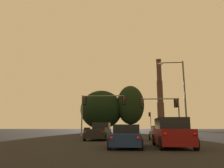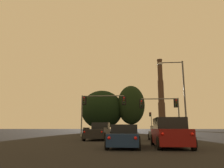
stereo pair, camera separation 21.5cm
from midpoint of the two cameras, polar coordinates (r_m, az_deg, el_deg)
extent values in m
cube|color=black|center=(23.55, -3.38, -12.75)|extent=(2.16, 5.46, 0.88)
cube|color=black|center=(25.28, -2.66, -10.85)|extent=(1.89, 1.85, 0.72)
cube|color=black|center=(22.37, -6.40, -11.44)|extent=(0.17, 2.43, 0.16)
cube|color=black|center=(22.03, -1.54, -11.50)|extent=(0.17, 2.43, 0.16)
cylinder|color=black|center=(25.90, -4.72, -13.18)|extent=(0.24, 0.81, 0.80)
cylinder|color=black|center=(25.59, -0.29, -13.24)|extent=(0.24, 0.81, 0.80)
cylinder|color=black|center=(21.60, -7.05, -13.49)|extent=(0.24, 0.81, 0.80)
cylinder|color=black|center=(21.23, -1.75, -13.61)|extent=(0.24, 0.81, 0.80)
sphere|color=red|center=(21.05, -6.93, -12.32)|extent=(0.17, 0.17, 0.17)
sphere|color=red|center=(20.73, -2.41, -12.40)|extent=(0.17, 0.17, 0.17)
cube|color=maroon|center=(14.91, 15.26, -13.06)|extent=(1.92, 4.80, 0.95)
cube|color=black|center=(15.02, 15.02, -9.90)|extent=(1.78, 2.80, 0.70)
cylinder|color=black|center=(16.70, 10.86, -14.08)|extent=(0.22, 0.76, 0.76)
cylinder|color=black|center=(16.98, 17.37, -13.73)|extent=(0.22, 0.76, 0.76)
cylinder|color=black|center=(12.88, 12.62, -14.86)|extent=(0.22, 0.76, 0.76)
cylinder|color=black|center=(13.25, 20.96, -14.29)|extent=(0.22, 0.76, 0.76)
sphere|color=red|center=(12.39, 13.57, -12.58)|extent=(0.17, 0.17, 0.17)
sphere|color=red|center=(12.71, 20.70, -12.14)|extent=(0.17, 0.17, 0.17)
cube|color=#4C4F54|center=(22.21, 12.87, -12.92)|extent=(1.97, 4.66, 0.70)
cube|color=black|center=(22.42, 12.69, -11.31)|extent=(1.70, 2.26, 0.55)
cylinder|color=black|center=(23.97, 9.96, -13.39)|extent=(0.24, 0.65, 0.64)
cylinder|color=black|center=(24.24, 14.21, -13.20)|extent=(0.24, 0.65, 0.64)
cylinder|color=black|center=(20.20, 11.31, -13.74)|extent=(0.24, 0.65, 0.64)
cylinder|color=black|center=(20.53, 16.32, -13.47)|extent=(0.24, 0.65, 0.64)
sphere|color=red|center=(19.80, 11.92, -12.72)|extent=(0.17, 0.17, 0.17)
sphere|color=red|center=(20.07, 16.08, -12.51)|extent=(0.17, 0.17, 0.17)
cube|color=navy|center=(14.49, 3.83, -14.11)|extent=(1.96, 4.66, 0.70)
cube|color=black|center=(14.70, 3.85, -11.63)|extent=(1.69, 2.25, 0.55)
cylinder|color=black|center=(16.46, 1.05, -14.52)|extent=(0.24, 0.65, 0.64)
cylinder|color=black|center=(16.38, 7.39, -14.45)|extent=(0.24, 0.65, 0.64)
cylinder|color=black|center=(12.69, -0.76, -15.44)|extent=(0.24, 0.65, 0.64)
cylinder|color=black|center=(12.58, 7.50, -15.39)|extent=(0.24, 0.65, 0.64)
sphere|color=red|center=(12.24, -0.27, -13.91)|extent=(0.17, 0.17, 0.17)
sphere|color=red|center=(12.14, 6.70, -13.85)|extent=(0.17, 0.17, 0.17)
cylinder|color=slate|center=(30.18, -7.72, -8.28)|extent=(0.18, 0.18, 5.63)
cylinder|color=black|center=(30.16, -7.86, -13.53)|extent=(0.40, 0.40, 0.10)
cube|color=#282828|center=(30.31, -7.07, -4.24)|extent=(0.34, 0.34, 1.04)
cube|color=black|center=(30.48, -7.00, -4.29)|extent=(0.58, 0.03, 1.25)
sphere|color=red|center=(30.16, -7.13, -3.59)|extent=(0.22, 0.22, 0.22)
sphere|color=#352604|center=(30.12, -7.15, -4.20)|extent=(0.22, 0.22, 0.22)
sphere|color=black|center=(30.08, -7.16, -4.81)|extent=(0.22, 0.22, 0.22)
cylinder|color=slate|center=(29.95, -2.19, -3.14)|extent=(5.76, 0.14, 0.14)
sphere|color=slate|center=(30.44, -7.58, -3.18)|extent=(0.18, 0.18, 0.18)
cube|color=#282828|center=(29.65, 3.34, -4.29)|extent=(0.34, 0.34, 1.04)
cube|color=black|center=(29.83, 3.35, -4.33)|extent=(0.58, 0.03, 1.25)
sphere|color=red|center=(29.51, 3.33, -3.62)|extent=(0.22, 0.22, 0.22)
sphere|color=#352604|center=(29.46, 3.33, -4.24)|extent=(0.22, 0.22, 0.22)
sphere|color=black|center=(29.42, 3.34, -4.87)|extent=(0.22, 0.22, 0.22)
cylinder|color=slate|center=(30.82, 17.32, -8.31)|extent=(0.18, 0.18, 5.23)
cylinder|color=black|center=(30.81, 17.61, -13.07)|extent=(0.40, 0.40, 0.10)
cube|color=#282828|center=(30.91, 16.58, -4.73)|extent=(0.34, 0.34, 1.04)
cube|color=black|center=(31.09, 16.51, -4.77)|extent=(0.58, 0.03, 1.25)
sphere|color=red|center=(30.77, 16.61, -4.10)|extent=(0.22, 0.22, 0.22)
sphere|color=#352604|center=(30.73, 16.65, -4.69)|extent=(0.22, 0.22, 0.22)
sphere|color=black|center=(30.70, 16.68, -5.29)|extent=(0.22, 0.22, 0.22)
cylinder|color=slate|center=(30.62, 12.51, -3.80)|extent=(4.94, 0.14, 0.14)
sphere|color=slate|center=(31.04, 17.04, -3.67)|extent=(0.18, 0.18, 0.18)
cube|color=#282828|center=(30.31, 7.91, -5.11)|extent=(0.34, 0.34, 1.04)
cube|color=black|center=(30.49, 7.89, -5.15)|extent=(0.58, 0.03, 1.25)
sphere|color=red|center=(30.16, 7.91, -4.46)|extent=(0.22, 0.22, 0.22)
sphere|color=#352604|center=(30.12, 7.93, -5.07)|extent=(0.22, 0.22, 0.22)
sphere|color=black|center=(30.09, 7.94, -5.68)|extent=(0.22, 0.22, 0.22)
cylinder|color=slate|center=(67.28, 10.35, -9.76)|extent=(0.18, 0.18, 5.92)
cylinder|color=black|center=(67.27, 10.44, -12.24)|extent=(0.40, 0.40, 0.10)
cube|color=#282828|center=(67.35, 10.03, -7.82)|extent=(0.34, 0.34, 1.04)
cube|color=black|center=(67.53, 10.01, -7.83)|extent=(0.58, 0.03, 1.25)
sphere|color=red|center=(67.19, 10.03, -7.54)|extent=(0.22, 0.22, 0.22)
sphere|color=#352604|center=(67.17, 10.04, -7.81)|extent=(0.22, 0.22, 0.22)
sphere|color=black|center=(67.15, 10.05, -8.08)|extent=(0.22, 0.22, 0.22)
cylinder|color=#56565B|center=(28.15, 18.68, -3.59)|extent=(0.20, 0.20, 9.51)
cylinder|color=#56565B|center=(28.80, 15.39, 5.44)|extent=(2.79, 0.12, 0.12)
sphere|color=#56565B|center=(29.09, 18.10, 5.43)|extent=(0.20, 0.20, 0.20)
ellipsoid|color=silver|center=(28.54, 12.64, 5.20)|extent=(0.64, 0.36, 0.26)
cylinder|color=#3C2B22|center=(143.70, 13.11, -11.07)|extent=(6.97, 6.97, 2.78)
cylinder|color=#473328|center=(143.97, 12.96, -7.63)|extent=(4.35, 4.35, 14.51)
cylinder|color=#473328|center=(145.58, 12.70, -1.93)|extent=(3.75, 3.75, 14.51)
cylinder|color=#473328|center=(148.60, 12.46, 3.60)|extent=(3.14, 3.14, 14.51)
cylinder|color=#4E382C|center=(150.50, 12.34, 6.14)|extent=(3.51, 3.51, 0.70)
cylinder|color=black|center=(64.92, 5.20, -10.84)|extent=(0.80, 0.80, 3.66)
ellipsoid|color=black|center=(65.27, 5.11, -5.45)|extent=(8.03, 7.23, 11.46)
cylinder|color=black|center=(66.37, -2.62, -11.45)|extent=(1.26, 1.26, 2.35)
ellipsoid|color=black|center=(66.59, -2.57, -6.71)|extent=(12.57, 11.31, 11.56)
camera|label=1|loc=(0.11, -89.83, -0.03)|focal=35.00mm
camera|label=2|loc=(0.11, 90.17, 0.03)|focal=35.00mm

